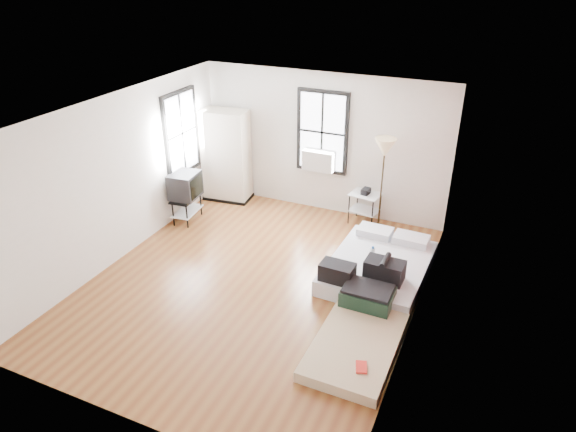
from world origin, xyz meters
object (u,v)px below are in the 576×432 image
at_px(side_table, 365,200).
at_px(mattress_main, 378,266).
at_px(mattress_bare, 361,329).
at_px(tv_stand, 185,187).
at_px(wardrobe, 226,156).
at_px(floor_lamp, 385,152).

bearing_deg(side_table, mattress_main, -66.71).
bearing_deg(side_table, mattress_bare, -74.34).
bearing_deg(tv_stand, side_table, 15.81).
xyz_separation_m(mattress_main, side_table, (-0.73, 1.71, 0.32)).
xyz_separation_m(wardrobe, floor_lamp, (3.32, -0.00, 0.58)).
bearing_deg(mattress_bare, side_table, 106.15).
relative_size(mattress_main, wardrobe, 1.08).
xyz_separation_m(wardrobe, tv_stand, (-0.21, -1.23, -0.24)).
bearing_deg(wardrobe, mattress_main, -29.63).
relative_size(mattress_bare, tv_stand, 2.00).
xyz_separation_m(mattress_main, wardrobe, (-3.74, 1.64, 0.78)).
relative_size(mattress_main, mattress_bare, 1.04).
height_order(mattress_bare, tv_stand, tv_stand).
bearing_deg(mattress_bare, mattress_main, 97.16).
bearing_deg(wardrobe, side_table, -4.70).
height_order(side_table, tv_stand, tv_stand).
bearing_deg(side_table, floor_lamp, -12.78).
bearing_deg(mattress_bare, wardrobe, 141.29).
bearing_deg(wardrobe, mattress_bare, -45.23).
height_order(wardrobe, side_table, wardrobe).
relative_size(wardrobe, floor_lamp, 1.08).
bearing_deg(mattress_main, tv_stand, 176.06).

